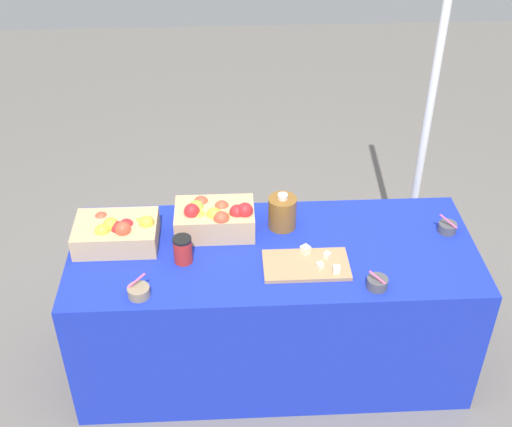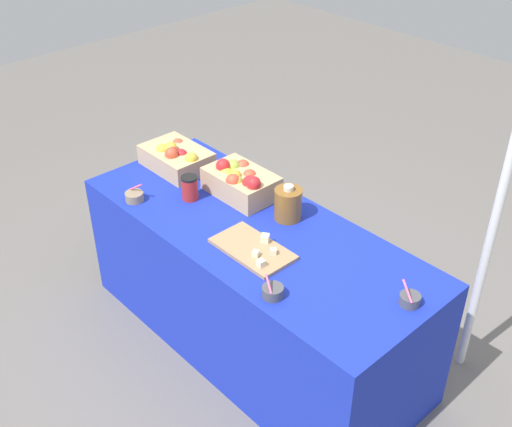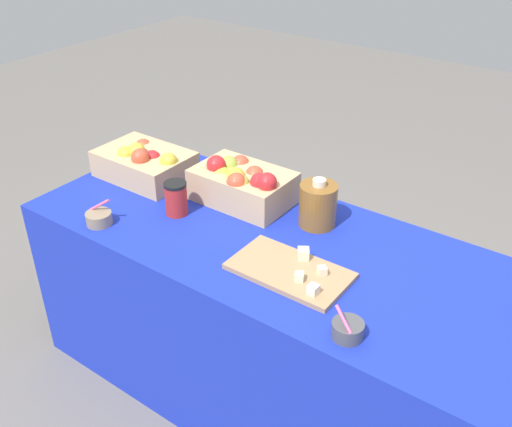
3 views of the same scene
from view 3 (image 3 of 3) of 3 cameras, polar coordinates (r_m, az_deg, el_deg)
ground_plane at (r=2.54m, az=1.80°, el=-16.72°), size 10.00×10.00×0.00m
table at (r=2.28m, az=1.95°, el=-10.45°), size 1.90×0.76×0.74m
apple_crate_left at (r=2.49m, az=-10.79°, el=4.93°), size 0.38×0.27×0.16m
apple_crate_middle at (r=2.25m, az=-1.31°, el=2.96°), size 0.38×0.24×0.18m
cutting_board_front at (r=1.89m, az=3.45°, el=-5.62°), size 0.39×0.22×0.06m
sample_bowl_mid at (r=1.67m, az=8.94°, el=-11.15°), size 0.09×0.09×0.10m
sample_bowl_far at (r=2.21m, az=-15.10°, el=-0.43°), size 0.10×0.10×0.10m
cider_jug at (r=2.11m, az=6.07°, el=0.86°), size 0.14×0.14×0.18m
coffee_cup at (r=2.20m, az=-7.83°, el=1.49°), size 0.09×0.09×0.13m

